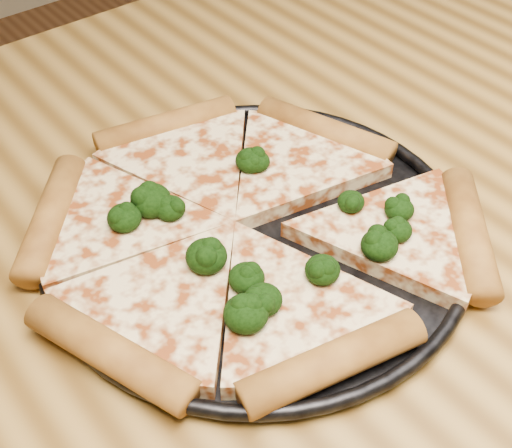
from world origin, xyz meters
TOP-DOWN VIEW (x-y plane):
  - dining_table at (0.00, 0.00)m, footprint 1.20×0.90m
  - pizza_pan at (-0.03, 0.04)m, footprint 0.33×0.33m
  - pizza at (-0.04, 0.05)m, footprint 0.35×0.34m
  - broccoli_florets at (-0.05, 0.03)m, footprint 0.19×0.17m

SIDE VIEW (x-z plane):
  - dining_table at x=0.00m, z-range 0.28..1.03m
  - pizza_pan at x=-0.03m, z-range 0.75..0.77m
  - pizza at x=-0.04m, z-range 0.75..0.78m
  - broccoli_florets at x=-0.05m, z-range 0.77..0.79m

